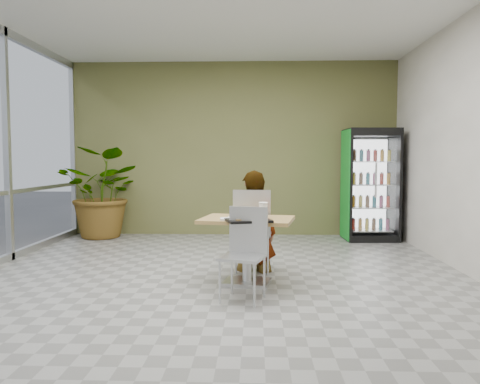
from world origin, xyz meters
The scene contains 12 objects.
ground centered at (0.00, 0.00, 0.00)m, with size 7.00×7.00×0.00m, color gray.
room_envelope centered at (0.00, 0.00, 1.60)m, with size 6.00×7.00×3.20m, color silver, non-canonical shape.
dining_table centered at (0.34, 0.03, 0.54)m, with size 1.12×0.88×0.75m.
chair_far centered at (0.39, 0.57, 0.61)m, with size 0.50×0.50×1.04m.
chair_near centered at (0.33, -0.52, 0.54)m, with size 0.51×0.51×0.92m.
seated_woman centered at (0.40, 0.63, 0.49)m, with size 0.58×0.37×1.57m, color black.
pizza_plate centered at (0.24, 0.03, 0.77)m, with size 0.32×0.25×0.03m.
soda_cup centered at (0.52, 0.01, 0.84)m, with size 0.10×0.10×0.18m.
napkin_stack centered at (0.13, -0.15, 0.76)m, with size 0.16×0.16×0.02m, color white.
cafeteria_tray centered at (0.36, -0.29, 0.76)m, with size 0.45×0.33×0.03m, color black.
beverage_fridge centered at (2.43, 3.01, 0.97)m, with size 0.91×0.71×1.93m.
potted_plant centered at (-2.29, 3.09, 0.81)m, with size 1.46×1.26×1.62m, color #315D25.
Camera 1 is at (0.44, -5.18, 1.41)m, focal length 35.00 mm.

